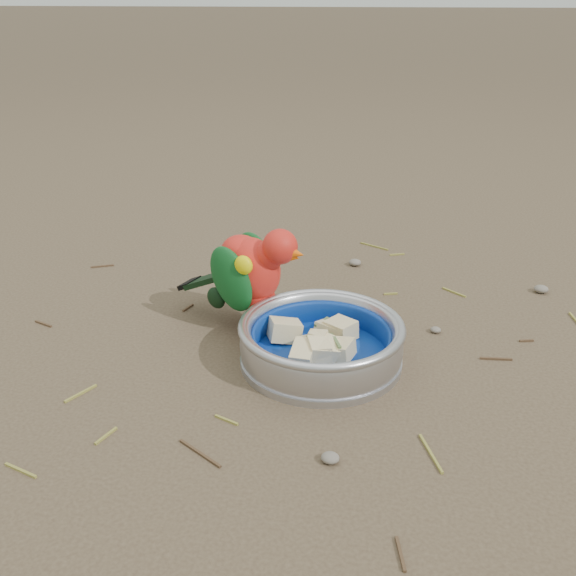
# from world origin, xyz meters

# --- Properties ---
(ground) EXTENTS (60.00, 60.00, 0.00)m
(ground) POSITION_xyz_m (0.00, 0.00, 0.00)
(ground) COLOR brown
(food_bowl) EXTENTS (0.22, 0.22, 0.02)m
(food_bowl) POSITION_xyz_m (0.02, -0.03, 0.01)
(food_bowl) COLOR #B2B2BA
(food_bowl) RESTS_ON ground
(bowl_wall) EXTENTS (0.22, 0.22, 0.04)m
(bowl_wall) POSITION_xyz_m (0.02, -0.03, 0.04)
(bowl_wall) COLOR #B2B2BA
(bowl_wall) RESTS_ON food_bowl
(fruit_wedges) EXTENTS (0.13, 0.13, 0.03)m
(fruit_wedges) POSITION_xyz_m (0.02, -0.03, 0.03)
(fruit_wedges) COLOR beige
(fruit_wedges) RESTS_ON food_bowl
(lory_parrot) EXTENTS (0.22, 0.15, 0.16)m
(lory_parrot) POSITION_xyz_m (-0.10, 0.05, 0.08)
(lory_parrot) COLOR red
(lory_parrot) RESTS_ON ground
(ground_debris) EXTENTS (0.90, 0.80, 0.01)m
(ground_debris) POSITION_xyz_m (0.02, 0.08, 0.00)
(ground_debris) COLOR olive
(ground_debris) RESTS_ON ground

